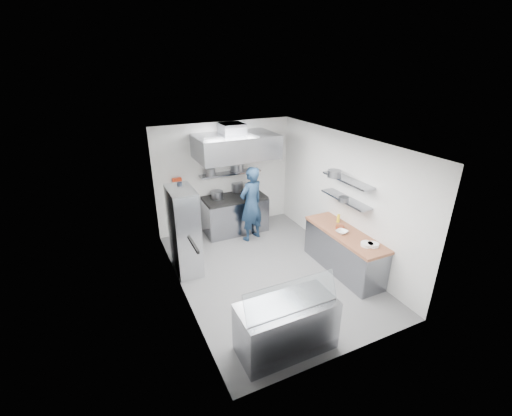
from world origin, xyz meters
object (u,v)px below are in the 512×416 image
chef (251,204)px  display_case (286,327)px  gas_range (235,215)px  wire_rack (184,231)px

chef → display_case: (-1.02, -3.52, -0.52)m
gas_range → display_case: gas_range is taller
gas_range → chef: size_ratio=0.85×
chef → gas_range: bearing=-89.7°
gas_range → chef: (0.20, -0.58, 0.49)m
chef → wire_rack: chef is taller
wire_rack → chef: bearing=20.7°
chef → wire_rack: (-1.83, -0.69, -0.02)m
gas_range → chef: 0.79m
gas_range → chef: chef is taller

